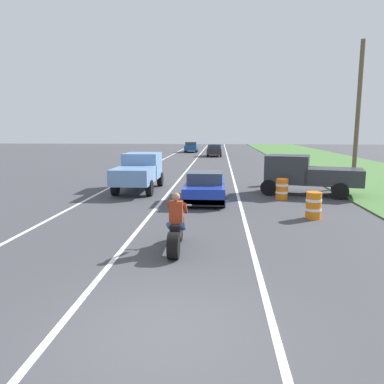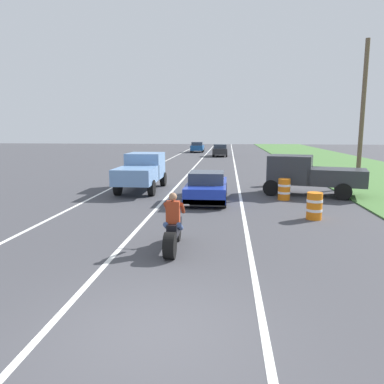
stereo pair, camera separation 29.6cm
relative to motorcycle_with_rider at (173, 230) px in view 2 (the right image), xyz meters
name	(u,v)px [view 2 (the right image)]	position (x,y,z in m)	size (l,w,h in m)	color
ground_plane	(153,334)	(0.28, -4.16, -0.59)	(160.00, 160.00, 0.00)	#424247
lane_stripe_left_solid	(134,177)	(-5.12, 15.84, -0.59)	(0.14, 120.00, 0.01)	white
lane_stripe_right_solid	(237,178)	(2.08, 15.84, -0.59)	(0.14, 120.00, 0.01)	white
lane_stripe_centre_dashed	(185,177)	(-1.52, 15.84, -0.59)	(0.14, 120.00, 0.01)	white
motorcycle_with_rider	(173,230)	(0.00, 0.00, 0.00)	(0.70, 2.21, 1.62)	black
sports_car_blue	(207,187)	(0.49, 7.37, 0.04)	(1.84, 4.30, 1.37)	#1E38B2
pickup_truck_left_lane_light_blue	(142,170)	(-3.19, 9.99, 0.51)	(2.02, 4.80, 1.98)	#6B93C6
pickup_truck_right_shoulder_dark_grey	(309,173)	(5.52, 9.39, 0.51)	(5.14, 3.14, 1.98)	#2D3035
utility_pole_roadside	(362,116)	(8.75, 11.91, 3.44)	(0.24, 0.24, 8.07)	brown
construction_barrel_nearest	(314,206)	(4.65, 4.12, -0.09)	(0.58, 0.58, 1.00)	orange
construction_barrel_mid	(284,189)	(4.10, 7.93, -0.09)	(0.58, 0.58, 1.00)	orange
construction_barrel_far	(273,177)	(4.12, 12.40, -0.09)	(0.58, 0.58, 1.00)	orange
distant_car_far_ahead	(220,150)	(0.46, 36.64, 0.18)	(1.80, 4.00, 1.50)	#262628
distant_car_further_ahead	(197,147)	(-3.04, 44.79, 0.18)	(1.80, 4.00, 1.50)	#194C8C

